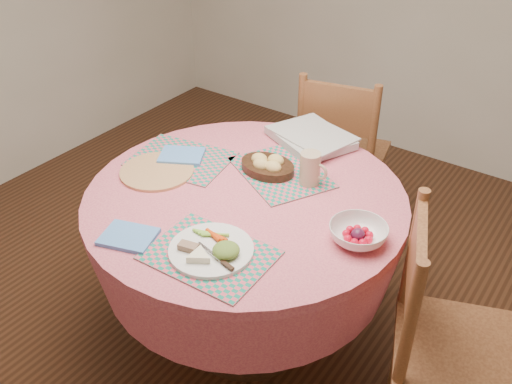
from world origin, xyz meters
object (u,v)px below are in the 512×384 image
chair_back (340,152)px  bread_bowl (267,165)px  chair_right (444,339)px  wicker_trivet (157,171)px  fruit_bowl (358,234)px  latte_mug (311,168)px  dinner_plate (212,249)px  dining_table (246,235)px

chair_back → bread_bowl: 0.79m
chair_right → wicker_trivet: 1.25m
wicker_trivet → fruit_bowl: bearing=4.6°
chair_right → latte_mug: bearing=50.9°
wicker_trivet → dinner_plate: (0.51, -0.27, 0.02)m
chair_back → dinner_plate: (0.18, -1.27, 0.28)m
chair_back → dining_table: bearing=80.7°
bread_bowl → chair_back: bearing=93.0°
chair_right → chair_back: bearing=22.9°
dining_table → wicker_trivet: 0.44m
chair_back → dinner_plate: size_ratio=3.34×
dining_table → latte_mug: bearing=51.3°
dining_table → chair_back: 0.92m
dining_table → bread_bowl: (-0.02, 0.18, 0.23)m
dining_table → chair_right: chair_right is taller
dinner_plate → fruit_bowl: fruit_bowl is taller
chair_right → wicker_trivet: bearing=72.1°
dining_table → chair_right: 0.83m
wicker_trivet → bread_bowl: bread_bowl is taller
wicker_trivet → bread_bowl: 0.45m
wicker_trivet → latte_mug: (0.55, 0.28, 0.07)m
fruit_bowl → wicker_trivet: bearing=-175.4°
wicker_trivet → fruit_bowl: size_ratio=1.23×
bread_bowl → latte_mug: latte_mug is taller
dining_table → bread_bowl: size_ratio=5.39×
chair_back → fruit_bowl: 1.11m
wicker_trivet → dinner_plate: bearing=-28.3°
fruit_bowl → chair_right: bearing=-1.2°
dinner_plate → fruit_bowl: (0.36, 0.34, 0.01)m
dinner_plate → latte_mug: (0.04, 0.56, 0.05)m
chair_right → latte_mug: (-0.67, 0.22, 0.32)m
chair_right → dinner_plate: chair_right is taller
wicker_trivet → latte_mug: bearing=27.2°
dining_table → fruit_bowl: fruit_bowl is taller
chair_back → bread_bowl: bearing=79.9°
dinner_plate → fruit_bowl: 0.50m
chair_right → dinner_plate: size_ratio=3.38×
dining_table → wicker_trivet: wicker_trivet is taller
dining_table → latte_mug: (0.16, 0.20, 0.27)m
dinner_plate → fruit_bowl: size_ratio=1.16×
bread_bowl → dinner_plate: bearing=-75.0°
bread_bowl → dining_table: bearing=-83.0°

